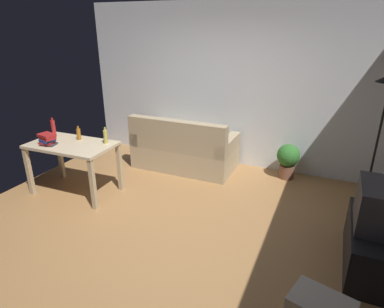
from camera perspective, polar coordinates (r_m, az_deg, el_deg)
ground_plane at (r=4.25m, az=-4.05°, el=-11.68°), size 5.20×4.40×0.02m
wall_rear at (r=5.67m, az=6.18°, el=11.64°), size 5.20×0.10×2.70m
couch at (r=5.59m, az=-1.48°, el=0.51°), size 1.70×0.84×0.92m
tv_stand at (r=3.86m, az=28.69°, el=-13.93°), size 0.44×1.10×0.48m
tv at (r=3.64m, az=30.04°, el=-7.95°), size 0.41×0.60×0.44m
desk at (r=4.95m, az=-20.16°, el=0.53°), size 1.22×0.74×0.76m
potted_plant at (r=5.43m, az=16.41°, el=-0.82°), size 0.36×0.36×0.57m
bottle_red at (r=5.29m, az=-23.04°, el=4.17°), size 0.06×0.06×0.29m
bottle_amber at (r=5.02m, az=-19.17°, el=3.33°), size 0.06×0.06×0.20m
bottle_squat at (r=4.74m, az=-14.85°, el=2.99°), size 0.05×0.05×0.24m
book_stack at (r=4.94m, az=-23.93°, el=2.38°), size 0.26×0.21×0.16m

